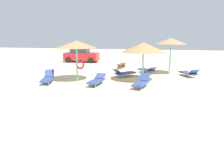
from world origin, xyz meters
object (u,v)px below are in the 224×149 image
bench_0 (121,65)px  parked_car (81,55)px  lounger_6 (48,78)px  lounger_0 (189,73)px  parasol_2 (143,47)px  lounger_1 (97,80)px  lounger_2 (124,73)px  lounger_5 (147,70)px  lounger_7 (141,82)px  parasol_0 (171,41)px  parasol_1 (77,45)px

bench_0 → parked_car: parked_car is taller
lounger_6 → parked_car: parked_car is taller
parked_car → lounger_0: bearing=-32.3°
parasol_2 → lounger_1: bearing=-146.9°
parked_car → lounger_6: bearing=-81.8°
lounger_1 → lounger_2: size_ratio=1.07×
lounger_2 → lounger_6: size_ratio=0.94×
parasol_2 → parked_car: 12.51m
lounger_5 → lounger_6: 8.25m
lounger_5 → parked_car: bearing=141.9°
lounger_0 → lounger_7: (-3.34, -4.30, 0.01)m
parasol_0 → lounger_0: size_ratio=1.51×
lounger_2 → lounger_5: bearing=48.0°
parasol_0 → lounger_1: parasol_0 is taller
parasol_2 → parked_car: bearing=129.8°
lounger_0 → bench_0: lounger_0 is taller
lounger_1 → lounger_0: bearing=33.8°
parasol_0 → parasol_2: size_ratio=0.94×
lounger_6 → lounger_7: bearing=-0.1°
bench_0 → parked_car: size_ratio=0.38×
lounger_5 → lounger_7: (-0.07, -5.15, 0.01)m
parasol_1 → lounger_6: bearing=-150.0°
lounger_2 → lounger_1: bearing=-112.5°
parasol_1 → lounger_2: parasol_1 is taller
lounger_6 → bench_0: lounger_6 is taller
parasol_2 → lounger_2: parasol_2 is taller
lounger_1 → lounger_7: (2.92, -0.11, 0.01)m
lounger_1 → parked_car: (-5.09, 11.39, 0.51)m
lounger_2 → parasol_2: bearing=-40.5°
lounger_0 → parked_car: parked_car is taller
lounger_0 → lounger_1: (-6.26, -4.20, -0.01)m
parked_car → lounger_5: bearing=-38.1°
parasol_0 → lounger_6: parasol_0 is taller
parasol_1 → bench_0: size_ratio=1.84×
lounger_0 → lounger_2: (-4.95, -1.02, -0.00)m
parasol_2 → lounger_6: (-6.30, -1.96, -2.06)m
parasol_0 → lounger_7: 6.05m
lounger_0 → lounger_5: bearing=165.5°
parasol_1 → lounger_5: bearing=41.4°
lounger_0 → bench_0: size_ratio=1.28×
lounger_7 → parasol_0: bearing=69.9°
parasol_1 → lounger_2: bearing=37.0°
lounger_6 → parasol_1: bearing=30.0°
parasol_1 → bench_0: (2.08, 6.50, -2.22)m
parasol_2 → lounger_5: bearing=87.5°
lounger_0 → parasol_0: bearing=147.5°
parasol_0 → lounger_7: bearing=-110.1°
lounger_6 → parked_car: 11.62m
lounger_1 → lounger_5: lounger_5 is taller
lounger_5 → bench_0: 3.52m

